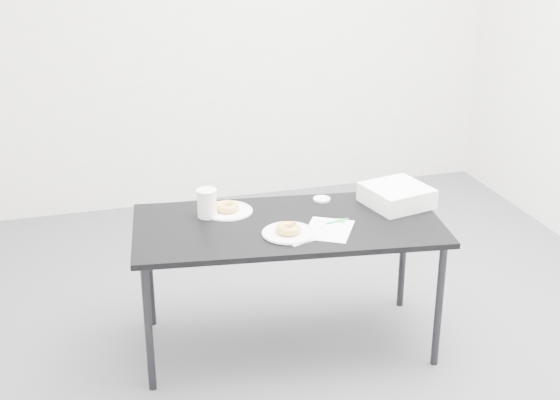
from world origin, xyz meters
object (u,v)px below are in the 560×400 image
object	(u,v)px
plate_far	(227,211)
bakery_box	(397,195)
donut_near	(289,229)
coffee_cup	(207,203)
donut_far	(227,207)
table	(288,233)
scorecard	(329,230)
pen	(337,221)
plate_near	(289,233)

from	to	relation	value
plate_far	bakery_box	xyz separation A→B (m)	(0.85, -0.15, 0.05)
donut_near	coffee_cup	distance (m)	0.45
donut_far	bakery_box	distance (m)	0.86
table	scorecard	xyz separation A→B (m)	(0.16, -0.13, 0.05)
table	donut_far	xyz separation A→B (m)	(-0.25, 0.22, 0.08)
table	donut_far	bearing A→B (deg)	146.62
plate_far	scorecard	bearing A→B (deg)	-40.28
scorecard	donut_near	world-z (taller)	donut_near
donut_near	donut_far	distance (m)	0.41
pen	plate_near	distance (m)	0.28
plate_near	plate_far	xyz separation A→B (m)	(-0.21, 0.35, -0.00)
plate_far	coffee_cup	xyz separation A→B (m)	(-0.11, -0.03, 0.07)
coffee_cup	bakery_box	size ratio (longest dim) A/B	0.48
donut_far	bakery_box	xyz separation A→B (m)	(0.85, -0.15, 0.02)
donut_near	bakery_box	bearing A→B (deg)	17.29
plate_far	donut_far	xyz separation A→B (m)	(0.00, 0.00, 0.02)
table	donut_near	distance (m)	0.16
table	plate_far	xyz separation A→B (m)	(-0.25, 0.22, 0.05)
table	pen	xyz separation A→B (m)	(0.23, -0.06, 0.06)
scorecard	donut_near	distance (m)	0.20
scorecard	plate_far	world-z (taller)	plate_far
table	plate_far	bearing A→B (deg)	146.62
table	coffee_cup	world-z (taller)	coffee_cup
scorecard	donut_near	bearing A→B (deg)	-150.26
plate_near	bakery_box	size ratio (longest dim) A/B	0.85
plate_near	scorecard	bearing A→B (deg)	-0.83
table	plate_far	size ratio (longest dim) A/B	6.24
scorecard	plate_far	xyz separation A→B (m)	(-0.41, 0.35, 0.00)
pen	donut_near	xyz separation A→B (m)	(-0.27, -0.07, 0.02)
plate_near	donut_near	world-z (taller)	donut_near
table	donut_near	world-z (taller)	donut_near
donut_near	plate_near	bearing A→B (deg)	0.00
plate_far	pen	bearing A→B (deg)	-29.93
donut_near	donut_far	world-z (taller)	donut_near
pen	bakery_box	distance (m)	0.39
pen	table	bearing A→B (deg)	153.16
plate_near	donut_far	xyz separation A→B (m)	(-0.21, 0.35, 0.02)
donut_far	bakery_box	world-z (taller)	bakery_box
pen	coffee_cup	xyz separation A→B (m)	(-0.59, 0.24, 0.06)
pen	coffee_cup	bearing A→B (deg)	145.00
donut_near	table	bearing A→B (deg)	74.61
coffee_cup	plate_far	bearing A→B (deg)	16.65
scorecard	plate_near	bearing A→B (deg)	-150.26
table	donut_far	size ratio (longest dim) A/B	13.28
donut_near	bakery_box	world-z (taller)	bakery_box
plate_near	donut_near	distance (m)	0.02
pen	plate_far	xyz separation A→B (m)	(-0.48, 0.28, -0.00)
pen	coffee_cup	size ratio (longest dim) A/B	0.86
pen	plate_near	bearing A→B (deg)	-178.06
scorecard	pen	size ratio (longest dim) A/B	2.15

